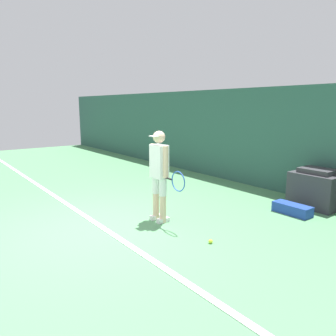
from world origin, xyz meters
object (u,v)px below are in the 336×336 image
at_px(tennis_ball, 211,241).
at_px(equipment_bag, 292,209).
at_px(tennis_player, 160,172).
at_px(covered_chair, 316,189).

distance_m(tennis_ball, equipment_bag, 2.28).
distance_m(tennis_player, tennis_ball, 1.58).
height_order(tennis_player, covered_chair, tennis_player).
relative_size(tennis_ball, covered_chair, 0.07).
relative_size(tennis_ball, equipment_bag, 0.09).
bearing_deg(tennis_ball, tennis_player, -178.27).
xyz_separation_m(covered_chair, equipment_bag, (-0.02, -0.83, -0.29)).
distance_m(tennis_player, covered_chair, 3.44).
distance_m(covered_chair, equipment_bag, 0.87).
bearing_deg(tennis_player, tennis_ball, 1.31).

